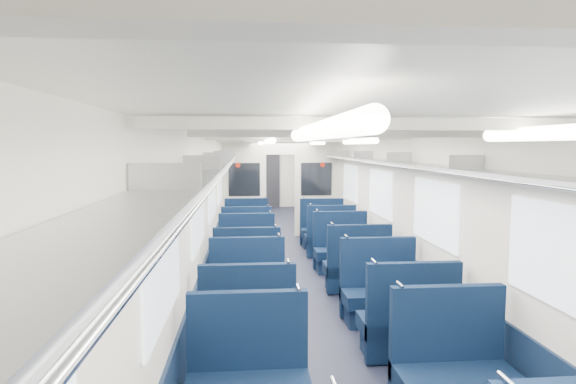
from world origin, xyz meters
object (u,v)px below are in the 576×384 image
seat_12 (247,274)px  seat_17 (330,240)px  seat_18 (247,231)px  end_door (269,180)px  seat_16 (247,242)px  seat_14 (247,256)px  seat_7 (452,376)px  seat_10 (247,295)px  seat_11 (380,296)px  seat_9 (408,327)px  seat_8 (248,329)px  seat_15 (341,252)px  seat_13 (357,270)px  bulkhead (280,186)px  seat_19 (322,232)px

seat_12 → seat_17: (1.66, 2.44, 0.00)m
seat_18 → end_door: bearing=83.0°
seat_16 → seat_14: bearing=-90.0°
seat_7 → seat_10: 2.83m
seat_10 → seat_11: 1.67m
seat_10 → seat_14: (0.00, 2.19, 0.00)m
seat_9 → seat_10: bearing=143.6°
seat_16 → seat_12: bearing=-90.0°
seat_8 → seat_16: size_ratio=1.00×
seat_15 → seat_11: bearing=-90.0°
seat_8 → seat_13: size_ratio=1.00×
seat_8 → seat_16: bearing=90.0°
seat_8 → bulkhead: bearing=83.1°
seat_7 → seat_13: (0.00, 3.39, 0.00)m
seat_12 → seat_17: 2.95m
seat_10 → seat_11: same height
seat_10 → seat_17: bearing=64.3°
seat_9 → seat_11: (0.00, 1.06, 0.00)m
end_door → seat_14: (-0.83, -9.18, -0.67)m
seat_17 → seat_18: (-1.66, 1.13, 0.00)m
seat_14 → seat_16: size_ratio=1.00×
end_door → seat_13: 10.33m
seat_12 → seat_13: size_ratio=1.00×
seat_9 → seat_16: (-1.66, 4.61, 0.00)m
seat_13 → seat_16: bearing=125.9°
end_door → seat_8: 12.55m
seat_13 → seat_10: bearing=-146.6°
seat_16 → seat_19: 1.94m
seat_9 → seat_14: same height
seat_10 → seat_16: size_ratio=1.00×
seat_7 → seat_9: bearing=90.0°
bulkhead → seat_16: (-0.83, -2.33, -0.90)m
seat_9 → bulkhead: bearing=96.8°
seat_8 → seat_10: same height
end_door → bulkhead: bulkhead is taller
seat_8 → seat_16: 4.53m
seat_11 → seat_14: 2.88m
seat_18 → seat_19: size_ratio=1.00×
seat_13 → seat_14: 1.99m
end_door → seat_10: 11.41m
seat_7 → seat_8: same height
seat_16 → seat_18: (0.00, 1.19, 0.00)m
seat_7 → seat_17: bearing=90.0°
seat_10 → seat_14: size_ratio=1.00×
seat_16 → seat_17: 1.66m
seat_14 → seat_15: same height
seat_11 → seat_15: same height
seat_16 → seat_8: bearing=-90.0°
seat_10 → seat_17: (1.66, 3.44, 0.00)m
seat_14 → seat_19: same height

